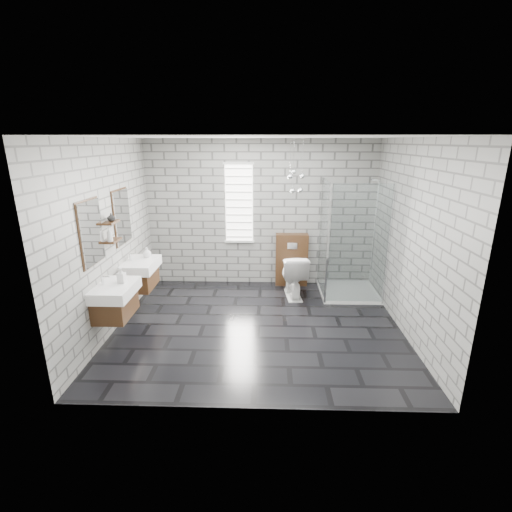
{
  "coord_description": "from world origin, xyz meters",
  "views": [
    {
      "loc": [
        0.13,
        -4.99,
        2.66
      ],
      "look_at": [
        -0.04,
        0.35,
        0.99
      ],
      "focal_mm": 26.0,
      "sensor_mm": 36.0,
      "label": 1
    }
  ],
  "objects_px": {
    "shower_enclosure": "(345,269)",
    "vanity_left": "(112,291)",
    "vanity_right": "(138,266)",
    "toilet": "(293,275)",
    "cistern_panel": "(292,260)"
  },
  "relations": [
    {
      "from": "vanity_left",
      "to": "cistern_panel",
      "type": "relative_size",
      "value": 1.57
    },
    {
      "from": "vanity_left",
      "to": "cistern_panel",
      "type": "bearing_deg",
      "value": 41.88
    },
    {
      "from": "vanity_right",
      "to": "cistern_panel",
      "type": "xyz_separation_m",
      "value": [
        2.5,
        1.21,
        -0.26
      ]
    },
    {
      "from": "vanity_right",
      "to": "toilet",
      "type": "height_order",
      "value": "vanity_right"
    },
    {
      "from": "vanity_right",
      "to": "toilet",
      "type": "xyz_separation_m",
      "value": [
        2.5,
        0.67,
        -0.37
      ]
    },
    {
      "from": "cistern_panel",
      "to": "toilet",
      "type": "height_order",
      "value": "cistern_panel"
    },
    {
      "from": "toilet",
      "to": "vanity_right",
      "type": "bearing_deg",
      "value": 9.27
    },
    {
      "from": "cistern_panel",
      "to": "toilet",
      "type": "xyz_separation_m",
      "value": [
        0.0,
        -0.55,
        -0.11
      ]
    },
    {
      "from": "cistern_panel",
      "to": "vanity_left",
      "type": "bearing_deg",
      "value": -138.12
    },
    {
      "from": "cistern_panel",
      "to": "shower_enclosure",
      "type": "bearing_deg",
      "value": -29.57
    },
    {
      "from": "vanity_left",
      "to": "vanity_right",
      "type": "bearing_deg",
      "value": 90.0
    },
    {
      "from": "vanity_right",
      "to": "cistern_panel",
      "type": "height_order",
      "value": "vanity_right"
    },
    {
      "from": "shower_enclosure",
      "to": "vanity_left",
      "type": "bearing_deg",
      "value": -153.2
    },
    {
      "from": "toilet",
      "to": "vanity_left",
      "type": "bearing_deg",
      "value": 28.42
    },
    {
      "from": "cistern_panel",
      "to": "shower_enclosure",
      "type": "relative_size",
      "value": 0.49
    }
  ]
}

